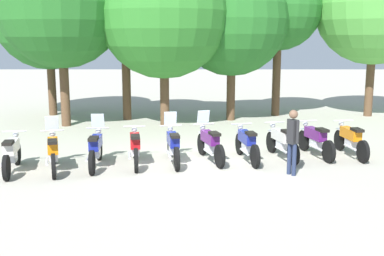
# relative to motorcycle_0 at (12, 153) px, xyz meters

# --- Properties ---
(ground_plane) EXTENTS (80.00, 80.00, 0.00)m
(ground_plane) POSITION_rel_motorcycle_0_xyz_m (4.71, 0.92, -0.50)
(ground_plane) COLOR #ADA899
(motorcycle_0) EXTENTS (0.66, 2.17, 0.99)m
(motorcycle_0) POSITION_rel_motorcycle_0_xyz_m (0.00, 0.00, 0.00)
(motorcycle_0) COLOR black
(motorcycle_0) RESTS_ON ground_plane
(motorcycle_1) EXTENTS (0.82, 2.13, 1.37)m
(motorcycle_1) POSITION_rel_motorcycle_0_xyz_m (1.04, 0.14, 0.01)
(motorcycle_1) COLOR black
(motorcycle_1) RESTS_ON ground_plane
(motorcycle_2) EXTENTS (0.62, 2.19, 1.37)m
(motorcycle_2) POSITION_rel_motorcycle_0_xyz_m (2.09, 0.52, 0.01)
(motorcycle_2) COLOR black
(motorcycle_2) RESTS_ON ground_plane
(motorcycle_3) EXTENTS (0.62, 2.18, 0.99)m
(motorcycle_3) POSITION_rel_motorcycle_0_xyz_m (3.14, 0.74, 0.00)
(motorcycle_3) COLOR black
(motorcycle_3) RESTS_ON ground_plane
(motorcycle_4) EXTENTS (0.63, 2.18, 1.37)m
(motorcycle_4) POSITION_rel_motorcycle_0_xyz_m (4.18, 0.89, 0.01)
(motorcycle_4) COLOR black
(motorcycle_4) RESTS_ON ground_plane
(motorcycle_5) EXTENTS (0.84, 2.13, 1.37)m
(motorcycle_5) POSITION_rel_motorcycle_0_xyz_m (5.22, 1.16, 0.01)
(motorcycle_5) COLOR black
(motorcycle_5) RESTS_ON ground_plane
(motorcycle_6) EXTENTS (0.65, 2.17, 0.99)m
(motorcycle_6) POSITION_rel_motorcycle_0_xyz_m (6.27, 1.17, 0.00)
(motorcycle_6) COLOR black
(motorcycle_6) RESTS_ON ground_plane
(motorcycle_7) EXTENTS (0.74, 2.15, 0.99)m
(motorcycle_7) POSITION_rel_motorcycle_0_xyz_m (7.31, 1.44, 0.00)
(motorcycle_7) COLOR black
(motorcycle_7) RESTS_ON ground_plane
(motorcycle_8) EXTENTS (0.74, 2.16, 0.99)m
(motorcycle_8) POSITION_rel_motorcycle_0_xyz_m (8.36, 1.69, 0.00)
(motorcycle_8) COLOR black
(motorcycle_8) RESTS_ON ground_plane
(motorcycle_9) EXTENTS (0.62, 2.19, 0.99)m
(motorcycle_9) POSITION_rel_motorcycle_0_xyz_m (9.41, 1.72, 0.00)
(motorcycle_9) COLOR black
(motorcycle_9) RESTS_ON ground_plane
(person_0) EXTENTS (0.31, 0.38, 1.69)m
(person_0) POSITION_rel_motorcycle_0_xyz_m (7.26, -0.29, 0.48)
(person_0) COLOR #232D4C
(person_0) RESTS_ON ground_plane
(tree_0) EXTENTS (4.80, 4.80, 6.86)m
(tree_0) POSITION_rel_motorcycle_0_xyz_m (-1.60, 9.40, 3.94)
(tree_0) COLOR brown
(tree_0) RESTS_ON ground_plane
(tree_1) EXTENTS (4.87, 4.87, 7.14)m
(tree_1) POSITION_rel_motorcycle_0_xyz_m (-0.31, 6.68, 4.19)
(tree_1) COLOR brown
(tree_1) RESTS_ON ground_plane
(tree_2) EXTENTS (3.70, 3.70, 6.86)m
(tree_2) POSITION_rel_motorcycle_0_xyz_m (1.93, 8.16, 4.47)
(tree_2) COLOR brown
(tree_2) RESTS_ON ground_plane
(tree_3) EXTENTS (5.15, 5.15, 7.02)m
(tree_3) POSITION_rel_motorcycle_0_xyz_m (3.62, 6.81, 3.93)
(tree_3) COLOR brown
(tree_3) RESTS_ON ground_plane
(tree_4) EXTENTS (4.64, 4.64, 6.52)m
(tree_4) POSITION_rel_motorcycle_0_xyz_m (6.35, 8.06, 3.69)
(tree_4) COLOR brown
(tree_4) RESTS_ON ground_plane
(tree_5) EXTENTS (3.79, 3.79, 6.67)m
(tree_5) POSITION_rel_motorcycle_0_xyz_m (8.47, 9.27, 4.25)
(tree_5) COLOR brown
(tree_5) RESTS_ON ground_plane
(tree_6) EXTENTS (5.16, 5.16, 7.44)m
(tree_6) POSITION_rel_motorcycle_0_xyz_m (12.60, 9.13, 4.35)
(tree_6) COLOR brown
(tree_6) RESTS_ON ground_plane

